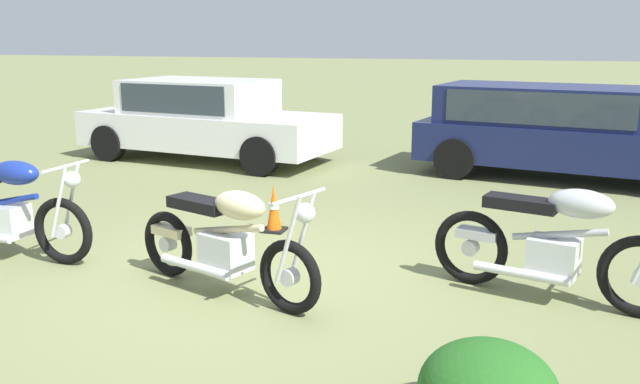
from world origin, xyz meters
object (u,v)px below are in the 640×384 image
(motorcycle_silver, at_px, (555,244))
(traffic_cone, at_px, (274,210))
(car_white, at_px, (204,115))
(car_navy, at_px, (558,125))
(motorcycle_blue, at_px, (5,209))
(motorcycle_cream, at_px, (226,241))

(motorcycle_silver, height_order, traffic_cone, motorcycle_silver)
(car_white, relative_size, car_navy, 0.98)
(car_navy, bearing_deg, traffic_cone, -117.04)
(motorcycle_blue, bearing_deg, car_navy, 48.91)
(motorcycle_cream, bearing_deg, car_white, 137.98)
(car_navy, bearing_deg, motorcycle_silver, -81.54)
(motorcycle_silver, bearing_deg, car_navy, 103.27)
(motorcycle_silver, bearing_deg, motorcycle_cream, -150.52)
(motorcycle_blue, xyz_separation_m, car_navy, (5.33, 5.82, 0.34))
(traffic_cone, bearing_deg, car_white, 126.63)
(motorcycle_blue, distance_m, traffic_cone, 2.78)
(motorcycle_blue, height_order, traffic_cone, motorcycle_blue)
(motorcycle_cream, distance_m, car_navy, 6.68)
(motorcycle_silver, distance_m, car_navy, 5.36)
(motorcycle_cream, relative_size, motorcycle_silver, 0.98)
(motorcycle_cream, relative_size, car_navy, 0.42)
(motorcycle_blue, height_order, car_white, car_white)
(motorcycle_cream, distance_m, car_white, 6.59)
(car_navy, height_order, traffic_cone, car_navy)
(motorcycle_cream, bearing_deg, traffic_cone, 118.42)
(motorcycle_blue, xyz_separation_m, car_white, (-0.66, 5.53, 0.30))
(motorcycle_silver, bearing_deg, motorcycle_blue, -160.15)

